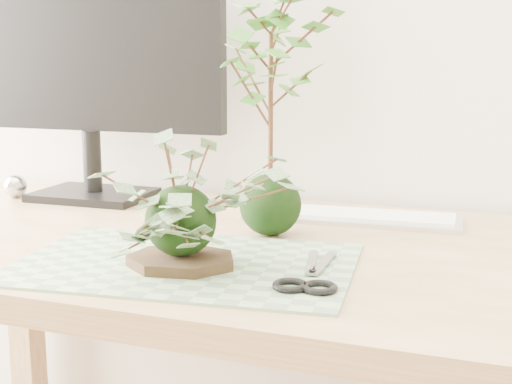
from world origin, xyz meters
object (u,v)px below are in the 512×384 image
(desk, at_px, (281,297))
(ivy_kokedama, at_px, (180,188))
(monitor, at_px, (90,55))
(keyboard, at_px, (352,217))
(maple_kokedama, at_px, (271,51))

(desk, distance_m, ivy_kokedama, 0.28)
(ivy_kokedama, distance_m, monitor, 0.58)
(ivy_kokedama, distance_m, keyboard, 0.42)
(desk, relative_size, maple_kokedama, 3.73)
(maple_kokedama, distance_m, keyboard, 0.35)
(keyboard, height_order, monitor, monitor)
(desk, relative_size, monitor, 2.76)
(desk, xyz_separation_m, keyboard, (0.07, 0.20, 0.09))
(ivy_kokedama, xyz_separation_m, maple_kokedama, (0.05, 0.22, 0.19))
(ivy_kokedama, xyz_separation_m, keyboard, (0.16, 0.37, -0.11))
(maple_kokedama, relative_size, monitor, 0.74)
(keyboard, distance_m, monitor, 0.62)
(maple_kokedama, distance_m, monitor, 0.48)
(ivy_kokedama, height_order, monitor, monitor)
(ivy_kokedama, relative_size, monitor, 0.55)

